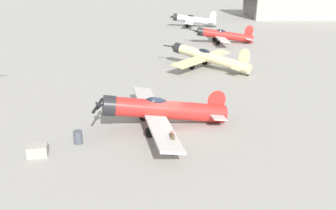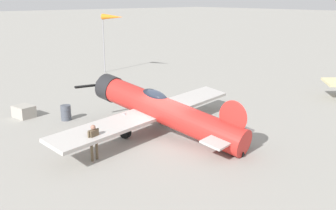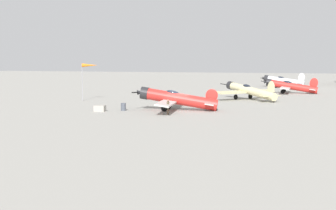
{
  "view_description": "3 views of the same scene",
  "coord_description": "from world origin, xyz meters",
  "px_view_note": "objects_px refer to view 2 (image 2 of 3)",
  "views": [
    {
      "loc": [
        -25.99,
        0.58,
        11.3
      ],
      "look_at": [
        0.0,
        0.0,
        1.8
      ],
      "focal_mm": 38.63,
      "sensor_mm": 36.0,
      "label": 1
    },
    {
      "loc": [
        -13.08,
        -15.32,
        7.38
      ],
      "look_at": [
        0.0,
        0.0,
        1.8
      ],
      "focal_mm": 41.95,
      "sensor_mm": 36.0,
      "label": 2
    },
    {
      "loc": [
        -49.89,
        -17.15,
        5.89
      ],
      "look_at": [
        -4.66,
        -0.17,
        1.1
      ],
      "focal_mm": 45.73,
      "sensor_mm": 36.0,
      "label": 3
    }
  ],
  "objects_px": {
    "airplane_foreground": "(161,110)",
    "ground_crew_mechanic": "(94,139)",
    "windsock_mast": "(112,19)",
    "equipment_crate": "(24,111)",
    "fuel_drum": "(66,113)"
  },
  "relations": [
    {
      "from": "equipment_crate",
      "to": "windsock_mast",
      "type": "relative_size",
      "value": 0.25
    },
    {
      "from": "ground_crew_mechanic",
      "to": "windsock_mast",
      "type": "distance_m",
      "value": 22.16
    },
    {
      "from": "equipment_crate",
      "to": "fuel_drum",
      "type": "xyz_separation_m",
      "value": [
        1.75,
        -2.29,
        0.1
      ]
    },
    {
      "from": "equipment_crate",
      "to": "fuel_drum",
      "type": "relative_size",
      "value": 1.54
    },
    {
      "from": "fuel_drum",
      "to": "windsock_mast",
      "type": "bearing_deg",
      "value": 46.16
    },
    {
      "from": "airplane_foreground",
      "to": "ground_crew_mechanic",
      "type": "bearing_deg",
      "value": 87.5
    },
    {
      "from": "airplane_foreground",
      "to": "ground_crew_mechanic",
      "type": "distance_m",
      "value": 4.63
    },
    {
      "from": "airplane_foreground",
      "to": "ground_crew_mechanic",
      "type": "relative_size",
      "value": 7.7
    },
    {
      "from": "ground_crew_mechanic",
      "to": "windsock_mast",
      "type": "relative_size",
      "value": 0.3
    },
    {
      "from": "equipment_crate",
      "to": "airplane_foreground",
      "type": "bearing_deg",
      "value": -61.22
    },
    {
      "from": "fuel_drum",
      "to": "airplane_foreground",
      "type": "bearing_deg",
      "value": -65.06
    },
    {
      "from": "airplane_foreground",
      "to": "equipment_crate",
      "type": "height_order",
      "value": "airplane_foreground"
    },
    {
      "from": "airplane_foreground",
      "to": "equipment_crate",
      "type": "xyz_separation_m",
      "value": [
        -4.48,
        8.16,
        -1.07
      ]
    },
    {
      "from": "airplane_foreground",
      "to": "equipment_crate",
      "type": "distance_m",
      "value": 9.38
    },
    {
      "from": "ground_crew_mechanic",
      "to": "equipment_crate",
      "type": "height_order",
      "value": "ground_crew_mechanic"
    }
  ]
}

